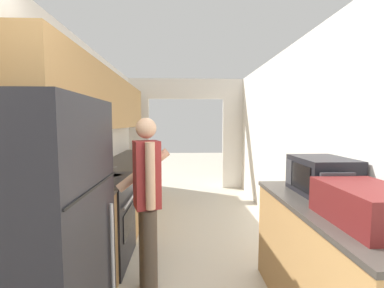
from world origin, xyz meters
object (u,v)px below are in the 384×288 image
range_oven (99,220)px  knife (107,169)px  refrigerator (25,256)px  suitcase (368,205)px  microwave (322,176)px  person (147,201)px

range_oven → knife: size_ratio=3.54×
refrigerator → suitcase: 1.92m
suitcase → microwave: (0.08, 0.65, 0.04)m
range_oven → suitcase: size_ratio=1.75×
range_oven → knife: range_oven is taller
suitcase → refrigerator: bearing=-177.1°
refrigerator → person: refrigerator is taller
person → suitcase: size_ratio=2.57×
suitcase → knife: 2.75m
knife → microwave: bearing=15.7°
microwave → knife: size_ratio=1.71×
person → suitcase: 1.62m
refrigerator → range_oven: size_ratio=1.55×
person → suitcase: bearing=-138.8°
microwave → knife: (-2.12, 1.19, -0.14)m
knife → range_oven: bearing=-37.6°
suitcase → microwave: 0.65m
refrigerator → person: bearing=59.8°
refrigerator → microwave: 2.14m
range_oven → microwave: microwave is taller
refrigerator → suitcase: refrigerator is taller
refrigerator → microwave: (1.99, 0.74, 0.25)m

